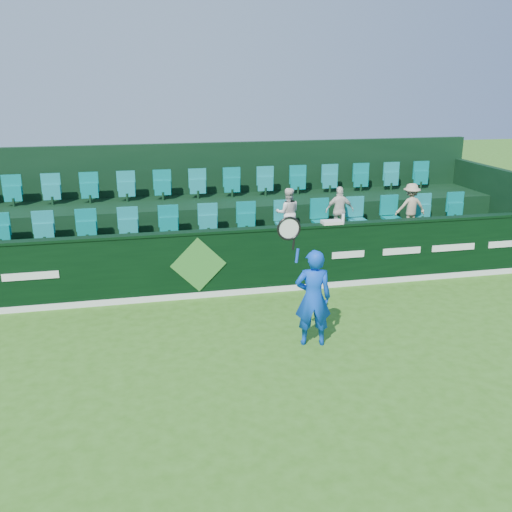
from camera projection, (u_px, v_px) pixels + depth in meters
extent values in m
plane|color=#346818|center=(235.00, 402.00, 7.70)|extent=(60.00, 60.00, 0.00)
cube|color=black|center=(198.00, 265.00, 11.23)|extent=(16.00, 0.20, 1.30)
cube|color=black|center=(197.00, 232.00, 11.03)|extent=(16.00, 0.24, 0.05)
cube|color=white|center=(199.00, 295.00, 11.30)|extent=(16.00, 0.02, 0.12)
cube|color=#38812E|center=(198.00, 265.00, 11.11)|extent=(1.10, 0.02, 1.10)
cube|color=white|center=(30.00, 276.00, 10.47)|extent=(1.00, 0.01, 0.14)
cube|color=white|center=(348.00, 255.00, 11.75)|extent=(0.70, 0.01, 0.14)
cube|color=white|center=(402.00, 251.00, 11.99)|extent=(0.85, 0.01, 0.14)
cube|color=white|center=(453.00, 247.00, 12.24)|extent=(1.00, 0.01, 0.14)
cube|color=white|center=(503.00, 244.00, 12.49)|extent=(0.70, 0.01, 0.14)
cube|color=black|center=(192.00, 261.00, 12.33)|extent=(16.00, 2.00, 0.80)
cube|color=black|center=(183.00, 228.00, 14.03)|extent=(16.00, 1.80, 1.30)
cube|color=black|center=(179.00, 194.00, 14.76)|extent=(16.00, 0.20, 2.60)
cube|color=black|center=(495.00, 208.00, 14.61)|extent=(0.20, 4.00, 2.00)
cube|color=teal|center=(189.00, 225.00, 12.49)|extent=(13.50, 0.50, 0.60)
cube|color=teal|center=(181.00, 188.00, 14.02)|extent=(13.50, 0.50, 0.60)
imported|color=blue|center=(313.00, 298.00, 9.15)|extent=(0.65, 0.49, 1.61)
cylinder|color=#143FBF|center=(297.00, 256.00, 8.77)|extent=(0.07, 0.04, 0.22)
cylinder|color=black|center=(294.00, 243.00, 8.70)|extent=(0.05, 0.03, 0.20)
torus|color=black|center=(289.00, 229.00, 8.61)|extent=(0.41, 0.04, 0.41)
cylinder|color=silver|center=(289.00, 229.00, 8.61)|extent=(0.34, 0.01, 0.34)
imported|color=white|center=(288.00, 213.00, 12.50)|extent=(0.59, 0.50, 1.10)
imported|color=white|center=(340.00, 211.00, 12.75)|extent=(0.67, 0.35, 1.08)
imported|color=tan|center=(411.00, 207.00, 13.11)|extent=(0.73, 0.45, 1.09)
cube|color=silver|center=(332.00, 222.00, 11.58)|extent=(0.41, 0.27, 0.06)
cylinder|color=white|center=(343.00, 218.00, 11.61)|extent=(0.06, 0.06, 0.19)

